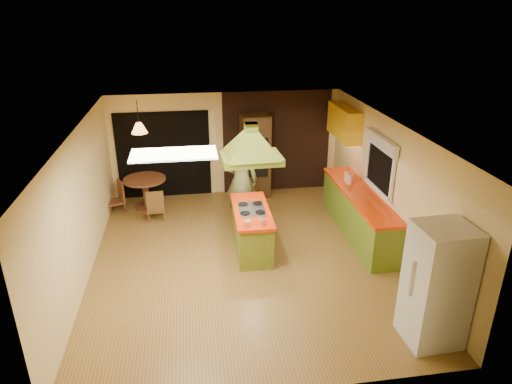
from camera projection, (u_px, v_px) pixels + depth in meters
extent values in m
plane|color=olive|center=(243.00, 257.00, 8.58)|extent=(6.50, 6.50, 0.00)
plane|color=#F4E7AF|center=(226.00, 144.00, 11.05)|extent=(5.50, 0.00, 5.50)
plane|color=#F4E7AF|center=(278.00, 310.00, 5.13)|extent=(5.50, 0.00, 5.50)
plane|color=#F4E7AF|center=(81.00, 206.00, 7.71)|extent=(0.00, 6.50, 6.50)
plane|color=#F4E7AF|center=(389.00, 188.00, 8.47)|extent=(0.00, 6.50, 6.50)
plane|color=silver|center=(242.00, 128.00, 7.61)|extent=(6.50, 6.50, 0.00)
cube|color=#381E14|center=(277.00, 142.00, 11.21)|extent=(2.64, 0.03, 2.50)
cube|color=black|center=(164.00, 155.00, 10.91)|extent=(2.20, 0.03, 2.10)
cube|color=olive|center=(358.00, 215.00, 9.29)|extent=(0.58, 3.00, 0.86)
cube|color=#E53807|center=(360.00, 194.00, 9.12)|extent=(0.62, 3.05, 0.06)
cube|color=yellow|center=(344.00, 122.00, 10.18)|extent=(0.34, 1.40, 0.70)
cube|color=black|center=(381.00, 166.00, 8.71)|extent=(0.03, 1.16, 0.96)
cube|color=white|center=(381.00, 142.00, 8.53)|extent=(0.10, 1.35, 0.22)
cube|color=white|center=(174.00, 154.00, 6.37)|extent=(1.20, 0.60, 0.03)
cube|color=olive|center=(252.00, 231.00, 8.73)|extent=(0.65, 1.61, 0.78)
cube|color=red|center=(252.00, 211.00, 8.57)|extent=(0.71, 1.69, 0.06)
cube|color=silver|center=(252.00, 209.00, 8.56)|extent=(0.50, 0.71, 0.02)
cube|color=olive|center=(251.00, 159.00, 8.17)|extent=(1.10, 0.81, 0.13)
pyramid|color=olive|center=(251.00, 131.00, 7.97)|extent=(1.10, 0.81, 0.45)
cube|color=olive|center=(251.00, 127.00, 7.94)|extent=(0.22, 0.22, 0.14)
imported|color=brown|center=(241.00, 181.00, 9.59)|extent=(0.75, 0.54, 1.92)
cube|color=silver|center=(437.00, 285.00, 6.20)|extent=(0.76, 0.72, 1.78)
cube|color=#493117|center=(255.00, 156.00, 10.97)|extent=(0.69, 0.61, 2.02)
cube|color=black|center=(257.00, 148.00, 10.58)|extent=(0.52, 0.05, 0.45)
cube|color=black|center=(257.00, 168.00, 10.77)|extent=(0.52, 0.05, 0.45)
cylinder|color=brown|center=(144.00, 179.00, 10.40)|extent=(0.96, 0.96, 0.05)
cylinder|color=brown|center=(146.00, 193.00, 10.53)|extent=(0.14, 0.14, 0.67)
cylinder|color=brown|center=(147.00, 206.00, 10.66)|extent=(0.54, 0.54, 0.05)
cone|color=#FF9E3F|center=(139.00, 128.00, 9.93)|extent=(0.39, 0.39, 0.23)
cylinder|color=beige|center=(348.00, 177.00, 9.64)|extent=(0.17, 0.17, 0.21)
cylinder|color=#F5DDC5|center=(350.00, 179.00, 9.54)|extent=(0.15, 0.15, 0.20)
cylinder|color=#F8E2C7|center=(348.00, 179.00, 9.62)|extent=(0.13, 0.13, 0.14)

